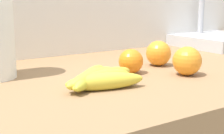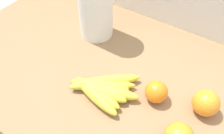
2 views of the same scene
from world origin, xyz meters
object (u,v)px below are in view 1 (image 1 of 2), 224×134
object	(u,v)px
orange_front	(158,53)
orange_center	(131,61)
orange_far_right	(187,61)
sink_basin	(219,40)
banana_bunch	(98,79)

from	to	relation	value
orange_front	orange_center	bearing A→B (deg)	-163.61
orange_far_right	sink_basin	size ratio (longest dim) A/B	0.23
banana_bunch	orange_center	size ratio (longest dim) A/B	3.25
orange_center	sink_basin	bearing A→B (deg)	19.18
banana_bunch	orange_front	world-z (taller)	orange_front
orange_front	sink_basin	distance (m)	0.51
banana_bunch	orange_far_right	distance (m)	0.25
orange_front	sink_basin	xyz separation A→B (m)	(0.48, 0.17, -0.01)
sink_basin	orange_center	bearing A→B (deg)	-160.82
orange_center	sink_basin	xyz separation A→B (m)	(0.61, 0.21, -0.01)
banana_bunch	orange_far_right	xyz separation A→B (m)	(0.25, -0.03, 0.02)
orange_center	orange_front	xyz separation A→B (m)	(0.13, 0.04, 0.00)
orange_far_right	orange_front	world-z (taller)	orange_far_right
banana_bunch	orange_far_right	world-z (taller)	orange_far_right
orange_center	sink_basin	size ratio (longest dim) A/B	0.20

